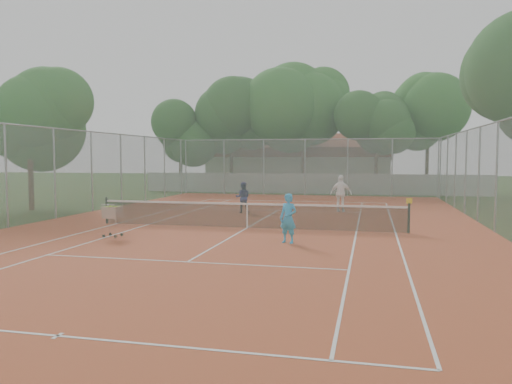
% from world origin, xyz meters
% --- Properties ---
extents(ground, '(120.00, 120.00, 0.00)m').
position_xyz_m(ground, '(0.00, 0.00, 0.00)').
color(ground, '#19360E').
rests_on(ground, ground).
extents(court_pad, '(18.00, 34.00, 0.02)m').
position_xyz_m(court_pad, '(0.00, 0.00, 0.01)').
color(court_pad, '#B74523').
rests_on(court_pad, ground).
extents(court_lines, '(10.98, 23.78, 0.01)m').
position_xyz_m(court_lines, '(0.00, 0.00, 0.02)').
color(court_lines, white).
rests_on(court_lines, court_pad).
extents(tennis_net, '(11.88, 0.10, 0.98)m').
position_xyz_m(tennis_net, '(0.00, 0.00, 0.51)').
color(tennis_net, black).
rests_on(tennis_net, court_pad).
extents(perimeter_fence, '(18.00, 34.00, 4.00)m').
position_xyz_m(perimeter_fence, '(0.00, 0.00, 2.00)').
color(perimeter_fence, slate).
rests_on(perimeter_fence, ground).
extents(boundary_wall, '(26.00, 0.30, 1.50)m').
position_xyz_m(boundary_wall, '(0.00, 19.00, 0.75)').
color(boundary_wall, silver).
rests_on(boundary_wall, ground).
extents(clubhouse, '(16.40, 9.00, 4.40)m').
position_xyz_m(clubhouse, '(-2.00, 29.00, 2.20)').
color(clubhouse, beige).
rests_on(clubhouse, ground).
extents(tropical_trees, '(29.00, 19.00, 10.00)m').
position_xyz_m(tropical_trees, '(0.00, 22.00, 5.00)').
color(tropical_trees, '#0F380E').
rests_on(tropical_trees, ground).
extents(player_near, '(0.67, 0.55, 1.57)m').
position_xyz_m(player_near, '(2.07, -2.95, 0.80)').
color(player_near, '#1C9EEF').
rests_on(player_near, court_pad).
extents(player_far_left, '(0.83, 0.70, 1.50)m').
position_xyz_m(player_far_left, '(-1.48, 5.06, 0.77)').
color(player_far_left, '#19194D').
rests_on(player_far_left, court_pad).
extents(player_far_right, '(1.14, 0.65, 1.83)m').
position_xyz_m(player_far_right, '(3.16, 6.59, 0.93)').
color(player_far_right, white).
rests_on(player_far_right, court_pad).
extents(ball_hopper, '(0.60, 0.60, 1.15)m').
position_xyz_m(ball_hopper, '(-3.92, -3.15, 0.59)').
color(ball_hopper, silver).
rests_on(ball_hopper, court_pad).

